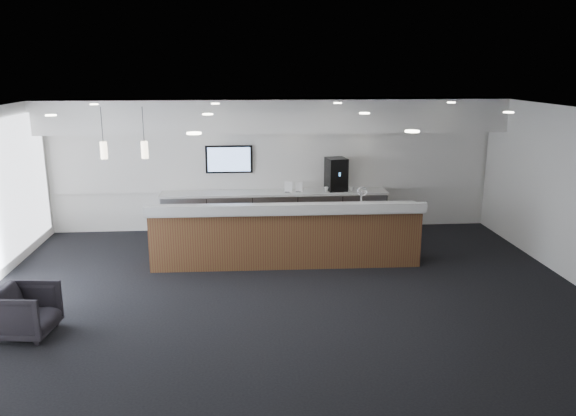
{
  "coord_description": "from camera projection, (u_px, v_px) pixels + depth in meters",
  "views": [
    {
      "loc": [
        -0.67,
        -8.61,
        3.67
      ],
      "look_at": [
        0.12,
        1.3,
        1.16
      ],
      "focal_mm": 35.0,
      "sensor_mm": 36.0,
      "label": 1
    }
  ],
  "objects": [
    {
      "name": "alcove_panel",
      "position": [
        273.0,
        160.0,
        12.72
      ],
      "size": [
        9.8,
        0.06,
        1.4
      ],
      "primitive_type": "cube",
      "color": "silver",
      "rests_on": "back_wall"
    },
    {
      "name": "cup_2",
      "position": [
        339.0,
        189.0,
        12.6
      ],
      "size": [
        0.13,
        0.13,
        0.1
      ],
      "primitive_type": "imported",
      "rotation": [
        0.0,
        0.0,
        1.29
      ],
      "color": "white",
      "rests_on": "back_credenza"
    },
    {
      "name": "info_sign_right",
      "position": [
        299.0,
        187.0,
        12.51
      ],
      "size": [
        0.16,
        0.06,
        0.22
      ],
      "primitive_type": "cube",
      "rotation": [
        0.0,
        0.0,
        -0.25
      ],
      "color": "white",
      "rests_on": "back_credenza"
    },
    {
      "name": "coffee_machine",
      "position": [
        336.0,
        174.0,
        12.62
      ],
      "size": [
        0.5,
        0.58,
        0.73
      ],
      "rotation": [
        0.0,
        0.0,
        0.18
      ],
      "color": "black",
      "rests_on": "back_credenza"
    },
    {
      "name": "cup_3",
      "position": [
        332.0,
        189.0,
        12.59
      ],
      "size": [
        0.14,
        0.14,
        0.1
      ],
      "primitive_type": "imported",
      "rotation": [
        0.0,
        0.0,
        1.94
      ],
      "color": "white",
      "rests_on": "back_credenza"
    },
    {
      "name": "soffit_bulkhead",
      "position": [
        274.0,
        115.0,
        12.06
      ],
      "size": [
        10.0,
        0.9,
        0.7
      ],
      "primitive_type": "cube",
      "color": "silver",
      "rests_on": "back_wall"
    },
    {
      "name": "pendant_right",
      "position": [
        96.0,
        155.0,
        9.26
      ],
      "size": [
        0.12,
        0.12,
        0.3
      ],
      "primitive_type": "cylinder",
      "color": "#FFE9C6",
      "rests_on": "ceiling"
    },
    {
      "name": "back_credenza",
      "position": [
        275.0,
        212.0,
        12.67
      ],
      "size": [
        5.06,
        0.66,
        0.95
      ],
      "color": "gray",
      "rests_on": "ground"
    },
    {
      "name": "ceiling",
      "position": [
        287.0,
        112.0,
        8.54
      ],
      "size": [
        10.0,
        8.0,
        0.02
      ],
      "primitive_type": "cube",
      "color": "black",
      "rests_on": "back_wall"
    },
    {
      "name": "cup_1",
      "position": [
        345.0,
        189.0,
        12.61
      ],
      "size": [
        0.15,
        0.15,
        0.1
      ],
      "primitive_type": "imported",
      "rotation": [
        0.0,
        0.0,
        0.65
      ],
      "color": "white",
      "rests_on": "back_credenza"
    },
    {
      "name": "pendant_left",
      "position": [
        139.0,
        154.0,
        9.31
      ],
      "size": [
        0.12,
        0.12,
        0.3
      ],
      "primitive_type": "cylinder",
      "color": "#FFE9C6",
      "rests_on": "ceiling"
    },
    {
      "name": "cup_4",
      "position": [
        326.0,
        189.0,
        12.58
      ],
      "size": [
        0.14,
        0.14,
        0.1
      ],
      "primitive_type": "imported",
      "rotation": [
        0.0,
        0.0,
        2.58
      ],
      "color": "white",
      "rests_on": "back_credenza"
    },
    {
      "name": "cup_0",
      "position": [
        351.0,
        189.0,
        12.62
      ],
      "size": [
        0.1,
        0.1,
        0.1
      ],
      "primitive_type": "imported",
      "color": "white",
      "rests_on": "back_credenza"
    },
    {
      "name": "service_counter",
      "position": [
        286.0,
        235.0,
        10.61
      ],
      "size": [
        5.12,
        0.93,
        1.49
      ],
      "rotation": [
        0.0,
        0.0,
        -0.02
      ],
      "color": "#542B1C",
      "rests_on": "ground"
    },
    {
      "name": "ground",
      "position": [
        287.0,
        295.0,
        9.27
      ],
      "size": [
        10.0,
        10.0,
        0.0
      ],
      "primitive_type": "plane",
      "color": "black",
      "rests_on": "ground"
    },
    {
      "name": "wall_tv",
      "position": [
        229.0,
        159.0,
        12.57
      ],
      "size": [
        1.05,
        0.08,
        0.62
      ],
      "color": "black",
      "rests_on": "back_wall"
    },
    {
      "name": "ceiling_can_lights",
      "position": [
        287.0,
        114.0,
        8.55
      ],
      "size": [
        7.0,
        5.0,
        0.02
      ],
      "primitive_type": null,
      "color": "white",
      "rests_on": "ceiling"
    },
    {
      "name": "info_sign_left",
      "position": [
        288.0,
        187.0,
        12.46
      ],
      "size": [
        0.17,
        0.08,
        0.24
      ],
      "primitive_type": "cube",
      "rotation": [
        0.0,
        0.0,
        -0.33
      ],
      "color": "white",
      "rests_on": "back_credenza"
    },
    {
      "name": "armchair",
      "position": [
        25.0,
        312.0,
        7.81
      ],
      "size": [
        0.86,
        0.84,
        0.71
      ],
      "primitive_type": "imported",
      "rotation": [
        0.0,
        0.0,
        1.46
      ],
      "color": "black",
      "rests_on": "ground"
    },
    {
      "name": "back_wall",
      "position": [
        273.0,
        165.0,
        12.77
      ],
      "size": [
        10.0,
        0.02,
        3.0
      ],
      "primitive_type": "cube",
      "color": "silver",
      "rests_on": "ground"
    }
  ]
}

